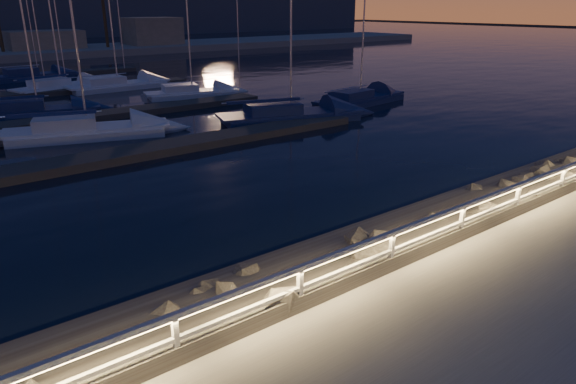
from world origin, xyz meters
The scene contains 13 objects.
ground centered at (0.00, 0.00, 0.00)m, with size 400.00×400.00×0.00m, color #9E998E.
harbor_water centered at (0.00, 31.22, -0.97)m, with size 400.00×440.00×0.60m.
guard_rail centered at (-0.07, 0.00, 0.77)m, with size 44.11×0.12×1.06m.
riprap centered at (0.50, 1.40, -0.20)m, with size 40.28×2.87×1.28m.
floating_docks centered at (0.00, 32.50, -0.40)m, with size 22.00×36.00×0.40m.
sailboat_c centered at (-3.22, 21.49, -0.15)m, with size 9.09×5.14×14.90m.
sailboat_d centered at (16.29, 19.46, -0.18)m, with size 8.74×3.66×14.34m.
sailboat_f centered at (-4.00, 29.07, -0.16)m, with size 7.93×3.99×13.02m.
sailboat_g centered at (7.75, 29.93, -0.19)m, with size 7.67×3.80×12.55m.
sailboat_h centered at (8.40, 17.93, -0.15)m, with size 9.55×5.33×15.59m.
sailboat_k centered at (0.22, 39.28, -0.17)m, with size 8.51×4.55×13.93m.
sailboat_l centered at (4.42, 37.41, -0.17)m, with size 8.93×3.09×14.88m.
sailboat_n centered at (-0.01, 48.60, -0.16)m, with size 8.08×3.13×13.44m.
Camera 1 is at (-11.27, -7.70, 6.41)m, focal length 32.00 mm.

